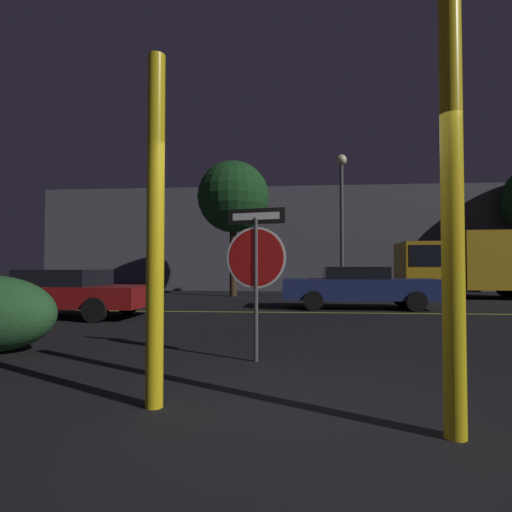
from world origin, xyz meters
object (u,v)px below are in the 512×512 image
passing_car_2 (60,292)px  yellow_pole_right (452,205)px  passing_car_3 (359,287)px  delivery_truck (472,262)px  stop_sign (256,256)px  tree_1 (233,197)px  yellow_pole_left (155,229)px  street_lamp (342,203)px

passing_car_2 → yellow_pole_right: bearing=-131.3°
passing_car_3 → delivery_truck: delivery_truck is taller
stop_sign → passing_car_3: (2.72, 7.45, -0.77)m
passing_car_3 → tree_1: bearing=-135.2°
yellow_pole_right → delivery_truck: (6.59, 14.51, -0.25)m
passing_car_3 → yellow_pole_right: bearing=-4.4°
delivery_truck → passing_car_3: bearing=132.2°
delivery_truck → tree_1: bearing=90.1°
passing_car_2 → delivery_truck: delivery_truck is taller
yellow_pole_right → tree_1: 15.58m
yellow_pole_left → delivery_truck: bearing=57.0°
passing_car_3 → delivery_truck: bearing=131.6°
stop_sign → street_lamp: bearing=89.3°
yellow_pole_left → tree_1: bearing=94.9°
stop_sign → yellow_pole_left: (-0.80, -1.88, 0.21)m
yellow_pole_left → passing_car_3: size_ratio=0.67×
passing_car_3 → tree_1: (-4.76, 5.06, 3.83)m
street_lamp → tree_1: street_lamp is taller
yellow_pole_right → tree_1: tree_1 is taller
stop_sign → delivery_truck: delivery_truck is taller
passing_car_2 → street_lamp: (8.31, 7.28, 3.47)m
street_lamp → passing_car_2: bearing=-138.8°
yellow_pole_left → tree_1: tree_1 is taller
passing_car_3 → passing_car_2: bearing=-69.1°
yellow_pole_left → street_lamp: size_ratio=0.54×
passing_car_3 → stop_sign: bearing=-18.6°
delivery_truck → street_lamp: size_ratio=1.00×
yellow_pole_right → yellow_pole_left: bearing=169.3°
yellow_pole_right → street_lamp: 14.41m
stop_sign → street_lamp: (2.78, 11.82, 2.65)m
yellow_pole_right → passing_car_3: size_ratio=0.72×
yellow_pole_left → yellow_pole_right: size_ratio=0.93×
yellow_pole_right → street_lamp: bearing=85.7°
stop_sign → delivery_truck: (8.31, 12.15, 0.08)m
stop_sign → tree_1: tree_1 is taller
stop_sign → yellow_pole_right: (1.72, -2.36, 0.33)m
yellow_pole_left → yellow_pole_right: yellow_pole_right is taller
passing_car_3 → delivery_truck: 7.35m
yellow_pole_left → passing_car_3: (3.53, 9.34, -0.98)m
passing_car_2 → passing_car_3: size_ratio=0.99×
yellow_pole_right → delivery_truck: yellow_pole_right is taller
delivery_truck → passing_car_2: bearing=120.9°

